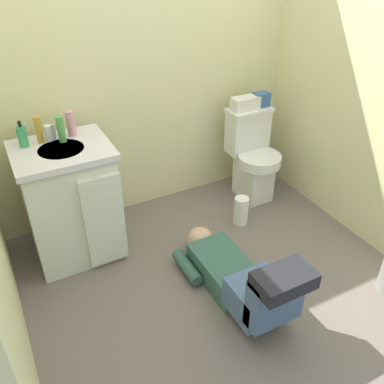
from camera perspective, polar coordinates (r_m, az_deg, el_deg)
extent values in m
cube|color=#6D6057|center=(2.89, 2.37, -10.99)|extent=(2.85, 2.96, 0.04)
cube|color=beige|center=(3.11, -6.91, 18.09)|extent=(2.51, 0.08, 2.40)
cube|color=beige|center=(3.01, 24.34, 15.01)|extent=(0.08, 1.96, 2.40)
cube|color=silver|center=(3.54, 8.38, 2.08)|extent=(0.22, 0.30, 0.38)
cylinder|color=silver|center=(3.40, 9.20, 4.36)|extent=(0.35, 0.35, 0.08)
cube|color=silver|center=(3.46, 7.62, 8.18)|extent=(0.34, 0.17, 0.34)
cube|color=silver|center=(3.39, 7.85, 11.02)|extent=(0.36, 0.19, 0.03)
cube|color=silver|center=(2.92, -16.18, -1.70)|extent=(0.56, 0.48, 0.78)
cube|color=silver|center=(2.71, -17.50, 5.45)|extent=(0.60, 0.52, 0.04)
cylinder|color=silver|center=(2.70, -17.39, 5.18)|extent=(0.28, 0.28, 0.05)
cube|color=silver|center=(2.74, -11.84, -3.94)|extent=(0.26, 0.03, 0.66)
cylinder|color=silver|center=(2.81, -18.36, 7.85)|extent=(0.02, 0.02, 0.10)
cube|color=#33594C|center=(2.77, 4.44, -10.58)|extent=(0.29, 0.52, 0.17)
sphere|color=tan|center=(2.97, 1.12, -6.57)|extent=(0.19, 0.19, 0.19)
cube|color=#476083|center=(2.49, 8.96, -13.96)|extent=(0.31, 0.28, 0.20)
cube|color=#476083|center=(2.34, 11.24, -14.09)|extent=(0.31, 0.12, 0.32)
cube|color=black|center=(2.19, 12.46, -11.69)|extent=(0.31, 0.19, 0.09)
cylinder|color=#33594C|center=(2.81, -0.66, -10.22)|extent=(0.08, 0.30, 0.08)
cube|color=silver|center=(3.34, 7.29, 11.93)|extent=(0.22, 0.11, 0.10)
cube|color=#33598C|center=(3.43, 9.43, 12.36)|extent=(0.12, 0.09, 0.11)
cylinder|color=#35995C|center=(2.77, -22.15, 7.03)|extent=(0.06, 0.06, 0.13)
cylinder|color=black|center=(2.74, -22.51, 8.58)|extent=(0.02, 0.02, 0.04)
cylinder|color=gold|center=(2.77, -20.20, 7.98)|extent=(0.04, 0.04, 0.18)
cylinder|color=white|center=(2.80, -19.01, 7.62)|extent=(0.05, 0.05, 0.10)
cylinder|color=#51A24B|center=(2.75, -17.49, 8.21)|extent=(0.05, 0.05, 0.17)
cylinder|color=pink|center=(2.81, -16.24, 8.96)|extent=(0.05, 0.05, 0.17)
cylinder|color=white|center=(3.24, 6.72, -2.56)|extent=(0.11, 0.11, 0.23)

